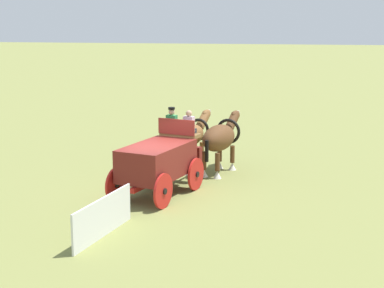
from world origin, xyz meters
name	(u,v)px	position (x,y,z in m)	size (l,w,h in m)	color
ground_plane	(157,195)	(0.00, 0.00, 0.00)	(220.00, 220.00, 0.00)	olive
show_wagon	(159,160)	(0.15, -0.04, 1.19)	(5.87, 2.76, 2.77)	maroon
draft_horse_near	(190,137)	(3.86, -0.45, 1.30)	(3.10, 1.44, 2.16)	brown
draft_horse_off	(220,138)	(3.48, -1.70, 1.35)	(3.07, 1.54, 2.22)	brown
sponsor_banner	(103,217)	(-4.12, 0.58, 0.55)	(3.20, 0.06, 1.10)	silver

